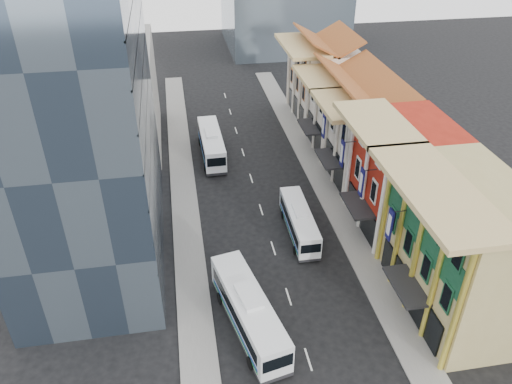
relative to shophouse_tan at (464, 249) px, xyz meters
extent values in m
plane|color=black|center=(-14.00, -5.00, -6.00)|extent=(200.00, 200.00, 0.00)
cube|color=slate|center=(-5.50, 17.00, -5.92)|extent=(3.00, 90.00, 0.15)
cube|color=slate|center=(-22.50, 17.00, -5.92)|extent=(3.00, 90.00, 0.15)
cube|color=tan|center=(0.00, 0.00, 0.00)|extent=(8.00, 14.00, 12.00)
cube|color=#9E2011|center=(0.00, 12.00, 0.00)|extent=(8.00, 10.00, 12.00)
cube|color=beige|center=(0.00, 21.50, -1.00)|extent=(8.00, 9.00, 10.00)
cube|color=beige|center=(0.00, 30.50, -1.00)|extent=(8.00, 9.00, 10.00)
cube|color=beige|center=(0.00, 41.00, -0.50)|extent=(8.00, 12.00, 11.00)
cube|color=#39485B|center=(-31.00, 14.00, 9.00)|extent=(12.00, 26.00, 30.00)
cube|color=gray|center=(-30.00, 37.00, 1.00)|extent=(10.00, 18.00, 14.00)
camera|label=1|loc=(-22.43, -28.84, 26.28)|focal=35.00mm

